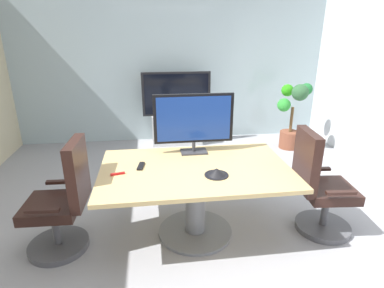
# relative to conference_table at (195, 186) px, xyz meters

# --- Properties ---
(ground_plane) EXTENTS (7.35, 7.35, 0.00)m
(ground_plane) POSITION_rel_conference_table_xyz_m (0.02, -0.10, -0.55)
(ground_plane) COLOR #99999E
(wall_back_glass_partition) EXTENTS (5.68, 0.10, 2.70)m
(wall_back_glass_partition) POSITION_rel_conference_table_xyz_m (0.02, 3.08, 0.80)
(wall_back_glass_partition) COLOR #9EB2B7
(wall_back_glass_partition) RESTS_ON ground
(conference_table) EXTENTS (1.82, 1.15, 0.74)m
(conference_table) POSITION_rel_conference_table_xyz_m (0.00, 0.00, 0.00)
(conference_table) COLOR tan
(conference_table) RESTS_ON ground
(office_chair_left) EXTENTS (0.60, 0.58, 1.09)m
(office_chair_left) POSITION_rel_conference_table_xyz_m (-1.25, -0.07, -0.09)
(office_chair_left) COLOR #4C4C51
(office_chair_left) RESTS_ON ground
(office_chair_right) EXTENTS (0.61, 0.59, 1.09)m
(office_chair_right) POSITION_rel_conference_table_xyz_m (1.25, -0.12, -0.09)
(office_chair_right) COLOR #4C4C51
(office_chair_right) RESTS_ON ground
(tv_monitor) EXTENTS (0.84, 0.18, 0.64)m
(tv_monitor) POSITION_rel_conference_table_xyz_m (0.04, 0.40, 0.55)
(tv_monitor) COLOR #333338
(tv_monitor) RESTS_ON conference_table
(wall_display_unit) EXTENTS (1.20, 0.36, 1.31)m
(wall_display_unit) POSITION_rel_conference_table_xyz_m (0.06, 2.72, -0.10)
(wall_display_unit) COLOR #B7BABC
(wall_display_unit) RESTS_ON ground
(potted_plant) EXTENTS (0.61, 0.63, 1.17)m
(potted_plant) POSITION_rel_conference_table_xyz_m (2.00, 2.20, 0.08)
(potted_plant) COLOR brown
(potted_plant) RESTS_ON ground
(conference_phone) EXTENTS (0.22, 0.22, 0.07)m
(conference_phone) POSITION_rel_conference_table_xyz_m (0.16, -0.20, 0.23)
(conference_phone) COLOR black
(conference_phone) RESTS_ON conference_table
(remote_control) EXTENTS (0.08, 0.18, 0.02)m
(remote_control) POSITION_rel_conference_table_xyz_m (-0.52, 0.08, 0.20)
(remote_control) COLOR black
(remote_control) RESTS_ON conference_table
(whiteboard_marker) EXTENTS (0.13, 0.05, 0.02)m
(whiteboard_marker) POSITION_rel_conference_table_xyz_m (-0.73, -0.06, 0.21)
(whiteboard_marker) COLOR red
(whiteboard_marker) RESTS_ON conference_table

